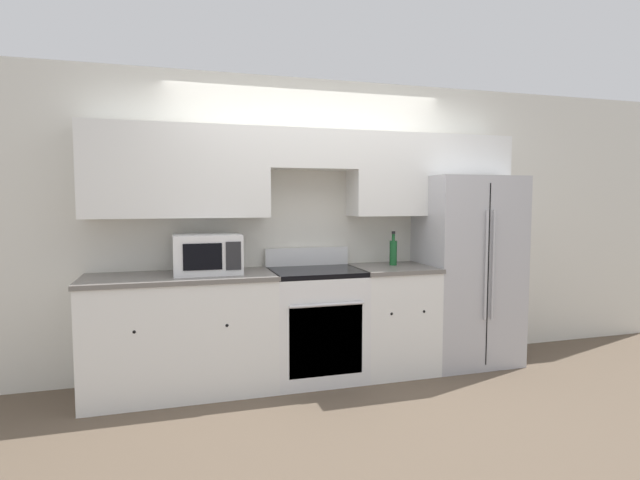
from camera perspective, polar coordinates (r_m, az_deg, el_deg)
ground_plane at (r=4.19m, az=1.26°, el=-16.73°), size 12.00×12.00×0.00m
wall_back at (r=4.46m, az=-0.98°, el=4.10°), size 8.00×0.39×2.60m
lower_cabinets_left at (r=4.16m, az=-15.56°, el=-10.26°), size 1.48×0.64×0.94m
lower_cabinets_right at (r=4.56m, az=8.25°, el=-8.82°), size 0.69×0.64×0.94m
oven_range at (r=4.32m, az=-0.49°, el=-9.48°), size 0.76×0.65×1.10m
refrigerator at (r=4.89m, az=16.30°, el=-3.28°), size 0.87×0.73×1.74m
microwave at (r=4.09m, az=-12.75°, el=-1.56°), size 0.53×0.41×0.31m
bottle at (r=4.55m, az=8.37°, el=-1.34°), size 0.07×0.07×0.31m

